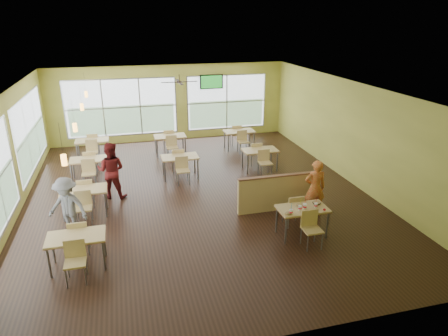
{
  "coord_description": "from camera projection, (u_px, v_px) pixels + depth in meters",
  "views": [
    {
      "loc": [
        -2.02,
        -10.88,
        5.09
      ],
      "look_at": [
        0.63,
        -0.71,
        1.07
      ],
      "focal_mm": 32.0,
      "sensor_mm": 36.0,
      "label": 1
    }
  ],
  "objects": [
    {
      "name": "room",
      "position": [
        197.0,
        144.0,
        11.55
      ],
      "size": [
        12.0,
        12.04,
        3.2
      ],
      "color": "black",
      "rests_on": "ground"
    },
    {
      "name": "cup_red_far",
      "position": [
        316.0,
        205.0,
        9.61
      ],
      "size": [
        0.09,
        0.09,
        0.32
      ],
      "color": "white",
      "rests_on": "main_table"
    },
    {
      "name": "cup_red_near",
      "position": [
        305.0,
        206.0,
        9.53
      ],
      "size": [
        0.1,
        0.1,
        0.36
      ],
      "color": "white",
      "rests_on": "main_table"
    },
    {
      "name": "patron_maroon",
      "position": [
        111.0,
        170.0,
        11.67
      ],
      "size": [
        0.98,
        0.86,
        1.7
      ],
      "primitive_type": "imported",
      "rotation": [
        0.0,
        0.0,
        2.83
      ],
      "color": "#5E1515",
      "rests_on": "floor"
    },
    {
      "name": "half_wall_divider",
      "position": [
        280.0,
        192.0,
        11.01
      ],
      "size": [
        2.4,
        0.14,
        1.04
      ],
      "color": "tan",
      "rests_on": "floor"
    },
    {
      "name": "man_plaid",
      "position": [
        315.0,
        188.0,
        10.63
      ],
      "size": [
        0.61,
        0.44,
        1.57
      ],
      "primitive_type": "imported",
      "rotation": [
        0.0,
        0.0,
        3.03
      ],
      "color": "red",
      "rests_on": "floor"
    },
    {
      "name": "ketchup_cup",
      "position": [
        324.0,
        210.0,
        9.5
      ],
      "size": [
        0.06,
        0.06,
        0.03
      ],
      "primitive_type": "cylinder",
      "color": "#A4000F",
      "rests_on": "main_table"
    },
    {
      "name": "pendant_lights",
      "position": [
        79.0,
        117.0,
        11.1
      ],
      "size": [
        0.11,
        7.31,
        0.86
      ],
      "color": "#2D2119",
      "rests_on": "ceiling"
    },
    {
      "name": "food_basket",
      "position": [
        317.0,
        203.0,
        9.82
      ],
      "size": [
        0.21,
        0.21,
        0.05
      ],
      "color": "black",
      "rests_on": "main_table"
    },
    {
      "name": "main_table",
      "position": [
        302.0,
        212.0,
        9.66
      ],
      "size": [
        1.22,
        1.52,
        0.87
      ],
      "color": "tan",
      "rests_on": "floor"
    },
    {
      "name": "tv_backwall",
      "position": [
        211.0,
        82.0,
        17.0
      ],
      "size": [
        1.0,
        0.07,
        0.6
      ],
      "color": "black",
      "rests_on": "wall_back"
    },
    {
      "name": "cup_blue",
      "position": [
        291.0,
        212.0,
        9.29
      ],
      "size": [
        0.09,
        0.09,
        0.31
      ],
      "color": "white",
      "rests_on": "main_table"
    },
    {
      "name": "patron_grey",
      "position": [
        67.0,
        207.0,
        9.61
      ],
      "size": [
        1.13,
        0.92,
        1.53
      ],
      "primitive_type": "imported",
      "rotation": [
        0.0,
        0.0,
        -0.42
      ],
      "color": "slate",
      "rests_on": "floor"
    },
    {
      "name": "dining_tables",
      "position": [
        156.0,
        160.0,
        13.2
      ],
      "size": [
        6.92,
        8.72,
        0.87
      ],
      "color": "tan",
      "rests_on": "floor"
    },
    {
      "name": "ceiling_fan",
      "position": [
        179.0,
        82.0,
        13.78
      ],
      "size": [
        1.25,
        1.25,
        0.29
      ],
      "color": "#2D2119",
      "rests_on": "ceiling"
    },
    {
      "name": "cup_yellow",
      "position": [
        300.0,
        208.0,
        9.47
      ],
      "size": [
        0.09,
        0.09,
        0.33
      ],
      "color": "white",
      "rests_on": "main_table"
    },
    {
      "name": "window_bays",
      "position": [
        104.0,
        128.0,
        13.75
      ],
      "size": [
        9.24,
        10.24,
        2.38
      ],
      "color": "white",
      "rests_on": "room"
    },
    {
      "name": "wrapper_right",
      "position": [
        314.0,
        212.0,
        9.38
      ],
      "size": [
        0.17,
        0.16,
        0.03
      ],
      "primitive_type": "ellipsoid",
      "rotation": [
        0.0,
        0.0,
        0.36
      ],
      "color": "tan",
      "rests_on": "main_table"
    },
    {
      "name": "wrapper_left",
      "position": [
        288.0,
        213.0,
        9.31
      ],
      "size": [
        0.21,
        0.19,
        0.05
      ],
      "primitive_type": "ellipsoid",
      "rotation": [
        0.0,
        0.0,
        0.19
      ],
      "color": "tan",
      "rests_on": "main_table"
    },
    {
      "name": "wrapper_mid",
      "position": [
        300.0,
        205.0,
        9.72
      ],
      "size": [
        0.25,
        0.24,
        0.05
      ],
      "primitive_type": "ellipsoid",
      "rotation": [
        0.0,
        0.0,
        0.37
      ],
      "color": "tan",
      "rests_on": "main_table"
    }
  ]
}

